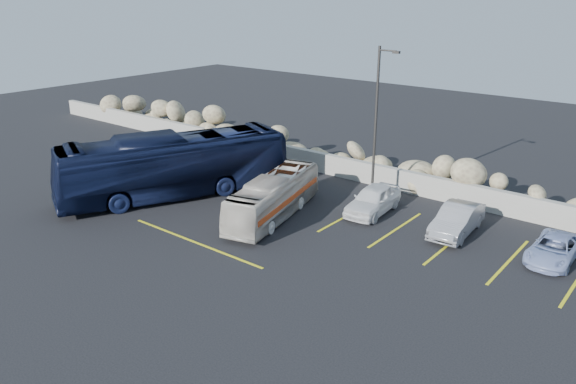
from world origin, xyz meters
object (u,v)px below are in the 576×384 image
Objects in this scene: car_a at (373,200)px; car_b at (457,220)px; vintage_bus at (274,197)px; tour_coach at (174,165)px; lamppost at (377,122)px; car_d at (554,249)px.

car_b is at bearing -2.55° from car_a.
tour_coach is (-6.11, -1.02, 0.67)m from vintage_bus.
tour_coach is 3.04× the size of car_b.
tour_coach is at bearing -159.58° from car_a.
lamppost is 10.13m from car_d.
car_a is 4.30m from car_b.
tour_coach is 14.73m from car_b.
car_a is 1.00× the size of car_b.
car_b is (7.82, 3.66, -0.37)m from vintage_bus.
car_d is at bearing -7.78° from lamppost.
lamppost is at bearing 172.15° from car_d.
vintage_bus is at bearing -139.86° from car_a.
vintage_bus is 8.64m from car_b.
vintage_bus reaches higher than car_b.
car_b is at bearing 43.14° from tour_coach.
car_a is (9.63, 4.52, -1.02)m from tour_coach.
car_b is (5.08, -1.15, -3.63)m from lamppost.
tour_coach is at bearing -165.13° from car_b.
vintage_bus reaches higher than car_a.
vintage_bus is at bearing 34.01° from tour_coach.
vintage_bus is 1.85× the size of car_a.
vintage_bus is at bearing -163.67° from car_d.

